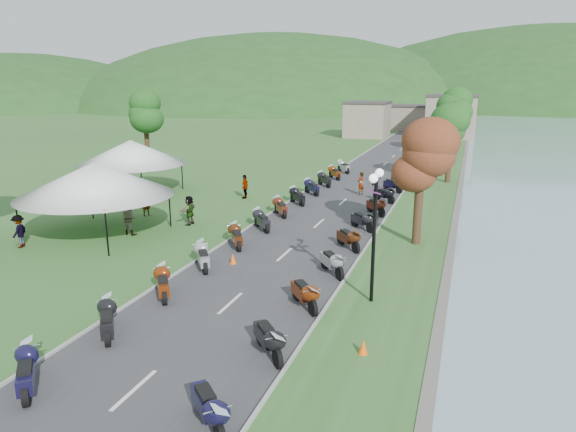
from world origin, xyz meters
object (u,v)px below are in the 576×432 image
(pedestrian_a, at_px, (147,216))
(pedestrian_c, at_px, (21,247))
(vendor_tent_main, at_px, (97,199))
(pedestrian_b, at_px, (130,234))

(pedestrian_a, height_order, pedestrian_c, pedestrian_c)
(pedestrian_a, bearing_deg, vendor_tent_main, -147.77)
(vendor_tent_main, xyz_separation_m, pedestrian_b, (1.48, 0.65, -2.00))
(vendor_tent_main, xyz_separation_m, pedestrian_a, (-0.02, 4.41, -2.00))
(vendor_tent_main, relative_size, pedestrian_a, 3.51)
(vendor_tent_main, xyz_separation_m, pedestrian_c, (-2.34, -3.14, -2.00))
(pedestrian_c, bearing_deg, pedestrian_a, 146.34)
(pedestrian_c, bearing_deg, pedestrian_b, 118.21)
(pedestrian_b, bearing_deg, vendor_tent_main, 28.72)
(vendor_tent_main, distance_m, pedestrian_c, 4.40)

